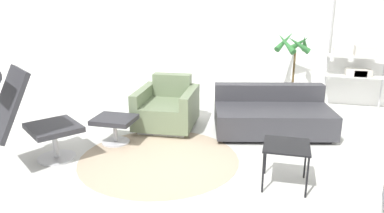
% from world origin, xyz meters
% --- Properties ---
extents(ground_plane, '(12.00, 12.00, 0.00)m').
position_xyz_m(ground_plane, '(0.00, 0.00, 0.00)').
color(ground_plane, silver).
extents(wall_back, '(12.00, 0.09, 2.80)m').
position_xyz_m(wall_back, '(-0.00, 2.87, 1.40)').
color(wall_back, white).
rests_on(wall_back, ground_plane).
extents(round_rug, '(1.87, 1.87, 0.01)m').
position_xyz_m(round_rug, '(-0.20, -0.08, 0.00)').
color(round_rug, tan).
rests_on(round_rug, ground_plane).
extents(lounge_chair, '(1.04, 1.11, 1.21)m').
position_xyz_m(lounge_chair, '(-1.58, -0.62, 0.72)').
color(lounge_chair, '#BCBCC1').
rests_on(lounge_chair, ground_plane).
extents(ottoman, '(0.51, 0.44, 0.35)m').
position_xyz_m(ottoman, '(-0.90, 0.26, 0.26)').
color(ottoman, '#BCBCC1').
rests_on(ottoman, ground_plane).
extents(armchair_red, '(0.85, 0.93, 0.71)m').
position_xyz_m(armchair_red, '(-0.44, 1.01, 0.27)').
color(armchair_red, silver).
rests_on(armchair_red, ground_plane).
extents(couch_low, '(1.73, 1.26, 0.61)m').
position_xyz_m(couch_low, '(1.04, 1.17, 0.23)').
color(couch_low, black).
rests_on(couch_low, ground_plane).
extents(side_table, '(0.45, 0.45, 0.44)m').
position_xyz_m(side_table, '(1.24, -0.35, 0.40)').
color(side_table, black).
rests_on(side_table, ground_plane).
extents(potted_plant, '(0.59, 0.67, 1.28)m').
position_xyz_m(potted_plant, '(1.30, 2.38, 0.53)').
color(potted_plant, silver).
rests_on(potted_plant, ground_plane).
extents(shelf_unit, '(0.95, 0.28, 2.00)m').
position_xyz_m(shelf_unit, '(2.30, 2.60, 0.81)').
color(shelf_unit, '#BCBCC1').
rests_on(shelf_unit, ground_plane).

